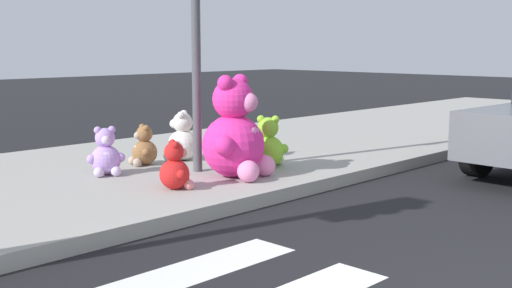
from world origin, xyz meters
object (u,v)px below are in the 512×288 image
(plush_lime, at_px, (268,146))
(plush_lavender, at_px, (106,156))
(plush_red, at_px, (176,170))
(plush_white, at_px, (181,140))
(plush_tan, at_px, (232,139))
(sign_pole, at_px, (196,30))
(plush_pink_large, at_px, (236,136))
(plush_brown, at_px, (144,149))

(plush_lime, xyz_separation_m, plush_lavender, (-1.73, 1.01, -0.03))
(plush_red, bearing_deg, plush_white, 49.10)
(plush_tan, bearing_deg, plush_white, 140.44)
(plush_white, height_order, plush_red, plush_white)
(sign_pole, relative_size, plush_lime, 4.87)
(plush_pink_large, height_order, plush_red, plush_pink_large)
(plush_lime, bearing_deg, plush_brown, 130.14)
(plush_red, bearing_deg, plush_brown, 67.22)
(plush_lime, height_order, plush_tan, plush_tan)
(plush_lime, distance_m, plush_lavender, 2.01)
(plush_lavender, bearing_deg, plush_white, 6.48)
(plush_red, bearing_deg, plush_pink_large, 0.30)
(sign_pole, xyz_separation_m, plush_red, (-0.81, -0.59, -1.49))
(plush_tan, bearing_deg, plush_lavender, 170.90)
(plush_lavender, bearing_deg, plush_lime, -30.36)
(plush_lavender, bearing_deg, plush_brown, 17.12)
(plush_white, relative_size, plush_tan, 0.98)
(plush_white, bearing_deg, plush_pink_large, -101.15)
(sign_pole, distance_m, plush_tan, 1.70)
(plush_white, bearing_deg, plush_lime, -67.90)
(sign_pole, distance_m, plush_red, 1.79)
(plush_lavender, height_order, plush_brown, plush_lavender)
(plush_lavender, bearing_deg, plush_red, -84.98)
(sign_pole, bearing_deg, plush_white, 64.82)
(sign_pole, height_order, plush_pink_large, sign_pole)
(plush_red, distance_m, plush_tan, 1.91)
(sign_pole, relative_size, plush_tan, 4.73)
(plush_white, distance_m, plush_lavender, 1.27)
(plush_pink_large, xyz_separation_m, plush_white, (0.26, 1.33, -0.21))
(plush_brown, distance_m, plush_tan, 1.20)
(plush_white, relative_size, plush_brown, 1.27)
(plush_red, bearing_deg, plush_lavender, 95.02)
(plush_white, bearing_deg, plush_tan, -39.56)
(plush_pink_large, bearing_deg, sign_pole, 98.67)
(plush_lavender, relative_size, plush_red, 1.10)
(plush_red, distance_m, plush_brown, 1.53)
(plush_red, relative_size, plush_brown, 1.01)
(plush_brown, bearing_deg, plush_lavender, -162.88)
(plush_pink_large, distance_m, plush_lime, 0.78)
(plush_pink_large, bearing_deg, plush_lime, 13.32)
(sign_pole, distance_m, plush_pink_large, 1.36)
(sign_pole, distance_m, plush_white, 1.65)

